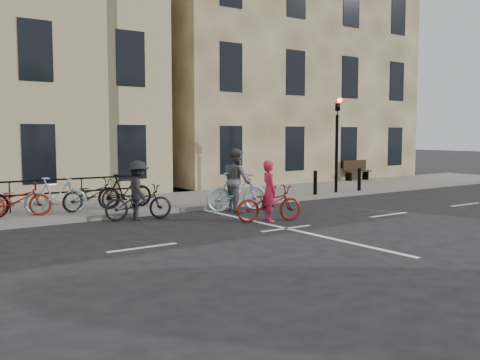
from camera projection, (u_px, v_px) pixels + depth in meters
ground at (286, 229)px, 13.71m from camera, size 120.00×120.00×0.00m
sidewalk at (58, 211)px, 16.28m from camera, size 46.00×4.00×0.15m
building_east at (259, 65)px, 28.92m from camera, size 14.00×10.00×12.00m
traffic_light at (337, 133)px, 20.59m from camera, size 0.18×0.30×3.90m
bollard_east at (315, 183)px, 19.99m from camera, size 0.14×0.14×0.90m
bollard_west at (359, 179)px, 21.37m from camera, size 0.14×0.14×0.90m
bench at (356, 169)px, 26.26m from camera, size 1.60×0.41×0.97m
parked_bikes at (35, 198)px, 14.93m from camera, size 7.25×1.23×1.05m
cyclist_pink at (269, 200)px, 14.80m from camera, size 2.01×1.19×1.69m
cyclist_grey at (237, 186)px, 16.68m from camera, size 2.11×1.08×1.97m
cyclist_dark at (138, 197)px, 15.05m from camera, size 1.97×1.18×1.68m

